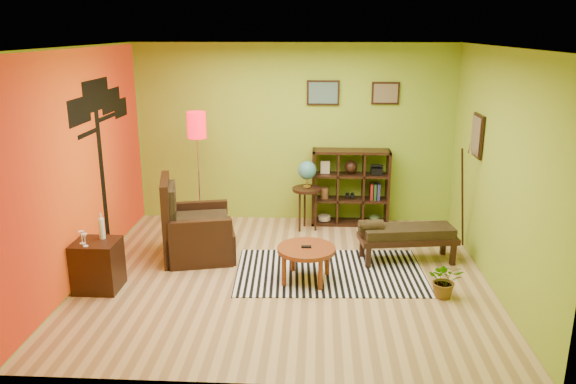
# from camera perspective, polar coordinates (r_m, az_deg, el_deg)

# --- Properties ---
(ground) EXTENTS (5.00, 5.00, 0.00)m
(ground) POSITION_cam_1_polar(r_m,az_deg,el_deg) (7.15, -0.27, -8.51)
(ground) COLOR tan
(ground) RESTS_ON ground
(room_shell) EXTENTS (5.04, 4.54, 2.82)m
(room_shell) POSITION_cam_1_polar(r_m,az_deg,el_deg) (6.62, -1.08, 5.85)
(room_shell) COLOR #8BAF2A
(room_shell) RESTS_ON ground
(zebra_rug) EXTENTS (2.45, 1.56, 0.01)m
(zebra_rug) POSITION_cam_1_polar(r_m,az_deg,el_deg) (7.26, 4.27, -8.09)
(zebra_rug) COLOR white
(zebra_rug) RESTS_ON ground
(coffee_table) EXTENTS (0.71, 0.71, 0.46)m
(coffee_table) POSITION_cam_1_polar(r_m,az_deg,el_deg) (6.88, 1.87, -6.12)
(coffee_table) COLOR maroon
(coffee_table) RESTS_ON ground
(armchair) EXTENTS (1.10, 1.10, 1.12)m
(armchair) POSITION_cam_1_polar(r_m,az_deg,el_deg) (7.71, -9.53, -4.13)
(armchair) COLOR black
(armchair) RESTS_ON ground
(side_cabinet) EXTENTS (0.51, 0.47, 0.92)m
(side_cabinet) POSITION_cam_1_polar(r_m,az_deg,el_deg) (7.07, -18.77, -7.02)
(side_cabinet) COLOR black
(side_cabinet) RESTS_ON ground
(floor_lamp) EXTENTS (0.28, 0.28, 1.86)m
(floor_lamp) POSITION_cam_1_polar(r_m,az_deg,el_deg) (8.19, -9.22, 5.59)
(floor_lamp) COLOR silver
(floor_lamp) RESTS_ON ground
(globe_table) EXTENTS (0.45, 0.45, 1.09)m
(globe_table) POSITION_cam_1_polar(r_m,az_deg,el_deg) (8.48, 1.94, 1.42)
(globe_table) COLOR black
(globe_table) RESTS_ON ground
(cube_shelf) EXTENTS (1.20, 0.35, 1.20)m
(cube_shelf) POSITION_cam_1_polar(r_m,az_deg,el_deg) (8.86, 6.44, 0.47)
(cube_shelf) COLOR black
(cube_shelf) RESTS_ON ground
(bench) EXTENTS (1.33, 0.64, 0.59)m
(bench) POSITION_cam_1_polar(r_m,az_deg,el_deg) (7.60, 11.81, -4.23)
(bench) COLOR black
(bench) RESTS_ON ground
(potted_plant) EXTENTS (0.44, 0.47, 0.34)m
(potted_plant) POSITION_cam_1_polar(r_m,az_deg,el_deg) (6.80, 15.64, -8.94)
(potted_plant) COLOR #26661E
(potted_plant) RESTS_ON ground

